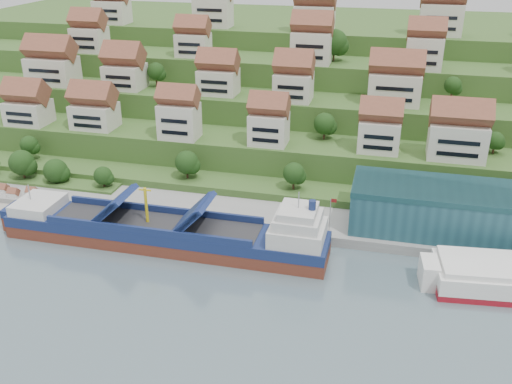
# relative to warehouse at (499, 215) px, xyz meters

# --- Properties ---
(ground) EXTENTS (300.00, 300.00, 0.00)m
(ground) POSITION_rel_warehouse_xyz_m (-52.00, -17.00, -7.20)
(ground) COLOR slate
(ground) RESTS_ON ground
(quay) EXTENTS (180.00, 14.00, 2.20)m
(quay) POSITION_rel_warehouse_xyz_m (-32.00, -2.00, -6.10)
(quay) COLOR gray
(quay) RESTS_ON ground
(pebble_beach) EXTENTS (45.00, 20.00, 1.00)m
(pebble_beach) POSITION_rel_warehouse_xyz_m (-110.00, -5.00, -6.70)
(pebble_beach) COLOR gray
(pebble_beach) RESTS_ON ground
(hillside) EXTENTS (260.00, 128.00, 31.00)m
(hillside) POSITION_rel_warehouse_xyz_m (-52.00, 86.55, 3.46)
(hillside) COLOR #2D4C1E
(hillside) RESTS_ON ground
(hillside_village) EXTENTS (157.78, 63.23, 29.35)m
(hillside_village) POSITION_rel_warehouse_xyz_m (-51.01, 43.36, 17.17)
(hillside_village) COLOR beige
(hillside_village) RESTS_ON ground
(hillside_trees) EXTENTS (140.47, 62.79, 31.60)m
(hillside_trees) POSITION_rel_warehouse_xyz_m (-64.10, 27.55, 9.50)
(hillside_trees) COLOR #1F4216
(hillside_trees) RESTS_ON ground
(warehouse) EXTENTS (60.00, 15.00, 10.00)m
(warehouse) POSITION_rel_warehouse_xyz_m (0.00, 0.00, 0.00)
(warehouse) COLOR #214D59
(warehouse) RESTS_ON quay
(flagpole) EXTENTS (1.28, 0.16, 8.00)m
(flagpole) POSITION_rel_warehouse_xyz_m (-33.89, -7.00, -0.32)
(flagpole) COLOR gray
(flagpole) RESTS_ON quay
(beach_huts) EXTENTS (14.40, 3.70, 2.20)m
(beach_huts) POSITION_rel_warehouse_xyz_m (-112.00, -6.25, -5.10)
(beach_huts) COLOR white
(beach_huts) RESTS_ON pebble_beach
(cargo_ship) EXTENTS (68.74, 10.75, 15.12)m
(cargo_ship) POSITION_rel_warehouse_xyz_m (-65.44, -16.55, -4.23)
(cargo_ship) COLOR maroon
(cargo_ship) RESTS_ON ground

